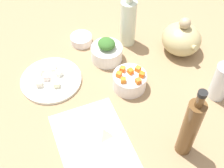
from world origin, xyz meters
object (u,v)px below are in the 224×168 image
object	(u,v)px
cutting_board	(95,148)
bowl_carrots	(130,82)
plate_tofu	(51,80)
teapot	(182,39)
bowl_greens	(107,53)
bottle_0	(190,128)
drinking_glass_0	(221,82)
bowl_small_side	(81,40)
bottle_1	(128,22)

from	to	relation	value
cutting_board	bowl_carrots	world-z (taller)	bowl_carrots
cutting_board	plate_tofu	bearing A→B (deg)	-173.43
bowl_carrots	teapot	world-z (taller)	teapot
bowl_greens	bottle_0	size ratio (longest dim) A/B	0.43
bottle_0	drinking_glass_0	bearing A→B (deg)	119.26
bowl_greens	plate_tofu	bearing A→B (deg)	-85.47
bowl_greens	bowl_carrots	size ratio (longest dim) A/B	1.01
cutting_board	drinking_glass_0	bearing A→B (deg)	91.46
plate_tofu	bottle_0	distance (cm)	54.78
cutting_board	bowl_carrots	xyz separation A→B (cm)	(-17.92, 21.55, 2.63)
cutting_board	bowl_small_side	bearing A→B (deg)	163.69
bowl_small_side	bottle_0	world-z (taller)	bottle_0
bottle_0	bottle_1	world-z (taller)	bottle_0
bowl_greens	teapot	world-z (taller)	teapot
plate_tofu	bowl_carrots	distance (cm)	29.81
teapot	bottle_1	bearing A→B (deg)	-128.91
plate_tofu	bowl_carrots	world-z (taller)	bowl_carrots
plate_tofu	bottle_1	distance (cm)	38.14
bowl_greens	bowl_small_side	xyz separation A→B (cm)	(-13.32, -5.94, -1.30)
cutting_board	bottle_1	xyz separation A→B (cm)	(-40.73, 32.24, 10.03)
cutting_board	bottle_0	xyz separation A→B (cm)	(11.74, 25.04, 11.75)
drinking_glass_0	bowl_carrots	bearing A→B (deg)	-122.07
plate_tofu	bowl_greens	size ratio (longest dim) A/B	1.84
cutting_board	bowl_greens	world-z (taller)	bowl_greens
bowl_carrots	bowl_small_side	distance (cm)	31.52
bowl_small_side	bottle_1	xyz separation A→B (cm)	(7.81, 18.03, 8.78)
plate_tofu	teapot	world-z (taller)	teapot
bowl_carrots	plate_tofu	bearing A→B (deg)	-121.24
cutting_board	teapot	xyz separation A→B (cm)	(-26.92, 49.35, 5.79)
bottle_1	drinking_glass_0	xyz separation A→B (cm)	(39.50, 15.95, -3.23)
plate_tofu	bowl_small_side	bearing A→B (deg)	130.15
plate_tofu	bottle_0	bearing A→B (deg)	32.66
bowl_small_side	bowl_greens	bearing A→B (deg)	24.03
plate_tofu	bottle_0	size ratio (longest dim) A/B	0.80
drinking_glass_0	cutting_board	bearing A→B (deg)	-88.54
plate_tofu	drinking_glass_0	distance (cm)	61.50
teapot	bowl_greens	bearing A→B (deg)	-105.87
bowl_carrots	drinking_glass_0	distance (cm)	31.71
plate_tofu	bottle_1	size ratio (longest dim) A/B	0.93
bottle_0	cutting_board	bearing A→B (deg)	-115.13
plate_tofu	bottle_1	xyz separation A→B (cm)	(-7.41, 36.08, 9.93)
bowl_greens	teapot	size ratio (longest dim) A/B	0.71
bowl_greens	bowl_small_side	world-z (taller)	bowl_greens
cutting_board	bottle_1	size ratio (longest dim) A/B	1.36
bowl_greens	drinking_glass_0	size ratio (longest dim) A/B	0.85
bowl_small_side	teapot	size ratio (longest dim) A/B	0.51
plate_tofu	drinking_glass_0	bearing A→B (deg)	58.33
plate_tofu	bowl_small_side	distance (cm)	23.63
bowl_carrots	cutting_board	bearing A→B (deg)	-50.27
plate_tofu	drinking_glass_0	world-z (taller)	drinking_glass_0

